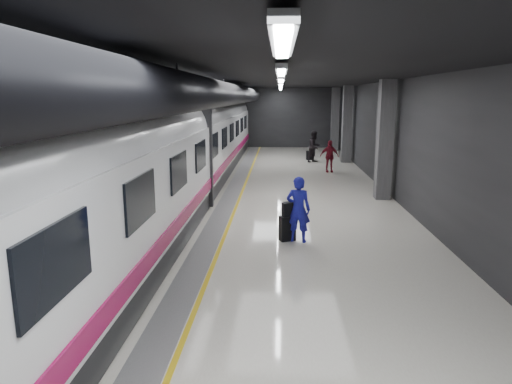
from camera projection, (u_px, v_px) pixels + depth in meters
name	position (u px, v px, depth m)	size (l,w,h in m)	color
ground	(262.00, 209.00, 15.95)	(40.00, 40.00, 0.00)	silver
platform_hall	(256.00, 106.00, 16.17)	(10.02, 40.02, 4.51)	black
train	(168.00, 150.00, 15.69)	(3.05, 38.00, 4.05)	black
traveler_main	(298.00, 209.00, 12.26)	(0.66, 0.43, 1.80)	#1822B4
suitcase_main	(287.00, 228.00, 12.47)	(0.42, 0.26, 0.68)	black
shoulder_bag	(288.00, 210.00, 12.34)	(0.29, 0.16, 0.39)	black
traveler_far_a	(314.00, 147.00, 27.24)	(0.91, 0.71, 1.88)	black
traveler_far_b	(329.00, 156.00, 23.68)	(0.97, 0.41, 1.66)	maroon
suitcase_far	(309.00, 155.00, 28.34)	(0.39, 0.25, 0.57)	black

